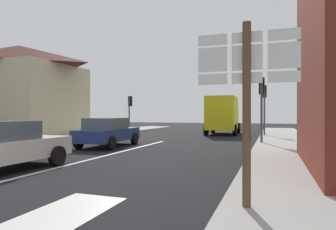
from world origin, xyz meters
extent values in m
plane|color=black|center=(0.00, 10.00, 0.00)|extent=(80.00, 80.00, 0.00)
cube|color=#9E9B96|center=(6.99, 8.00, 0.07)|extent=(3.06, 44.00, 0.14)
cube|color=#9E9B96|center=(-6.99, 8.00, 0.07)|extent=(3.06, 44.00, 0.14)
cube|color=silver|center=(0.00, 6.00, 0.01)|extent=(0.16, 12.00, 0.01)
cube|color=silver|center=(3.00, -1.00, 0.01)|extent=(1.20, 2.20, 0.01)
cube|color=beige|center=(-13.17, 13.91, 2.75)|extent=(8.94, 6.83, 5.50)
pyramid|color=#4C231E|center=(-13.17, 13.91, 6.38)|extent=(9.39, 7.17, 1.75)
cube|color=beige|center=(-13.17, 17.92, 0.35)|extent=(5.36, 1.20, 0.70)
cube|color=beige|center=(-1.15, 1.43, 0.62)|extent=(1.75, 4.20, 0.60)
cylinder|color=black|center=(-2.03, 2.78, 0.32)|extent=(0.22, 0.64, 0.64)
cylinder|color=black|center=(-0.28, 2.78, 0.32)|extent=(0.22, 0.64, 0.64)
cube|color=navy|center=(-1.67, 8.39, 0.62)|extent=(1.93, 4.27, 0.60)
cube|color=#47515B|center=(-1.66, 8.14, 1.19)|extent=(1.64, 2.17, 0.55)
cylinder|color=black|center=(-2.60, 9.70, 0.32)|extent=(0.25, 0.65, 0.64)
cylinder|color=black|center=(-0.85, 9.78, 0.32)|extent=(0.25, 0.65, 0.64)
cylinder|color=black|center=(-2.48, 7.00, 0.32)|extent=(0.25, 0.65, 0.64)
cylinder|color=black|center=(-0.73, 7.08, 0.32)|extent=(0.25, 0.65, 0.64)
cube|color=yellow|center=(2.50, 18.91, 1.75)|extent=(2.30, 3.76, 2.60)
cube|color=yellow|center=(2.43, 21.41, 1.45)|extent=(2.12, 1.35, 2.00)
cube|color=#47515B|center=(2.43, 21.46, 2.25)|extent=(1.76, 0.15, 0.70)
cylinder|color=black|center=(1.33, 21.33, 0.45)|extent=(0.30, 0.91, 0.90)
cylinder|color=black|center=(3.53, 21.39, 0.45)|extent=(0.30, 0.91, 0.90)
cylinder|color=black|center=(1.42, 17.93, 0.45)|extent=(0.30, 0.91, 0.90)
cylinder|color=black|center=(3.62, 17.99, 0.45)|extent=(0.30, 0.91, 0.90)
cylinder|color=brown|center=(5.91, -0.12, 1.60)|extent=(0.14, 0.14, 3.20)
cube|color=white|center=(5.33, -0.07, 2.96)|extent=(0.50, 0.03, 0.18)
cube|color=black|center=(5.33, -0.05, 2.96)|extent=(0.43, 0.01, 0.13)
cube|color=white|center=(5.33, -0.07, 2.62)|extent=(0.50, 0.03, 0.42)
cube|color=black|center=(5.33, -0.05, 2.62)|extent=(0.43, 0.01, 0.32)
cube|color=white|center=(5.33, -0.07, 2.28)|extent=(0.50, 0.03, 0.18)
cube|color=black|center=(5.33, -0.05, 2.28)|extent=(0.43, 0.01, 0.13)
cube|color=white|center=(5.91, -0.07, 2.96)|extent=(0.50, 0.03, 0.18)
cube|color=black|center=(5.91, -0.05, 2.96)|extent=(0.43, 0.01, 0.13)
cube|color=white|center=(5.91, -0.07, 2.62)|extent=(0.50, 0.03, 0.42)
cube|color=black|center=(5.91, -0.05, 2.62)|extent=(0.43, 0.01, 0.32)
cube|color=white|center=(5.91, -0.07, 2.28)|extent=(0.50, 0.03, 0.18)
cube|color=black|center=(5.91, -0.05, 2.28)|extent=(0.43, 0.01, 0.13)
cube|color=white|center=(6.49, -0.07, 2.96)|extent=(0.50, 0.03, 0.18)
cube|color=black|center=(6.49, -0.05, 2.96)|extent=(0.43, 0.01, 0.13)
cube|color=white|center=(6.49, -0.07, 2.62)|extent=(0.50, 0.03, 0.42)
cube|color=black|center=(6.49, -0.05, 2.62)|extent=(0.43, 0.01, 0.32)
cube|color=white|center=(6.49, -0.07, 2.28)|extent=(0.50, 0.03, 0.18)
cube|color=black|center=(6.49, -0.05, 2.28)|extent=(0.43, 0.01, 0.13)
cylinder|color=#47474C|center=(-5.76, 18.98, 1.63)|extent=(0.12, 0.12, 3.27)
cube|color=black|center=(-5.76, 19.18, 2.82)|extent=(0.30, 0.28, 0.90)
sphere|color=red|center=(-5.76, 19.32, 3.09)|extent=(0.18, 0.18, 0.18)
sphere|color=#3C2303|center=(-5.76, 19.32, 2.81)|extent=(0.18, 0.18, 0.18)
sphere|color=black|center=(-5.76, 19.32, 2.53)|extent=(0.18, 0.18, 0.18)
cylinder|color=#47474C|center=(5.76, 11.75, 1.83)|extent=(0.12, 0.12, 3.65)
cube|color=black|center=(5.76, 11.95, 3.20)|extent=(0.30, 0.28, 0.90)
sphere|color=red|center=(5.76, 12.09, 3.47)|extent=(0.18, 0.18, 0.18)
sphere|color=#3C2303|center=(5.76, 12.09, 3.19)|extent=(0.18, 0.18, 0.18)
sphere|color=black|center=(5.76, 12.09, 2.91)|extent=(0.18, 0.18, 0.18)
cylinder|color=#47474C|center=(5.76, 17.78, 1.89)|extent=(0.12, 0.12, 3.78)
cube|color=black|center=(5.76, 17.98, 3.33)|extent=(0.30, 0.28, 0.90)
sphere|color=red|center=(5.76, 18.12, 3.60)|extent=(0.18, 0.18, 0.18)
sphere|color=#3C2303|center=(5.76, 18.12, 3.32)|extent=(0.18, 0.18, 0.18)
sphere|color=black|center=(5.76, 18.12, 3.04)|extent=(0.18, 0.18, 0.18)
camera|label=1|loc=(6.32, -5.26, 1.68)|focal=32.27mm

